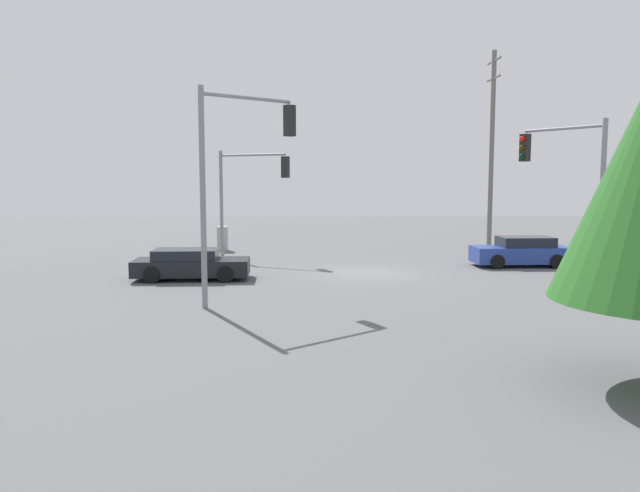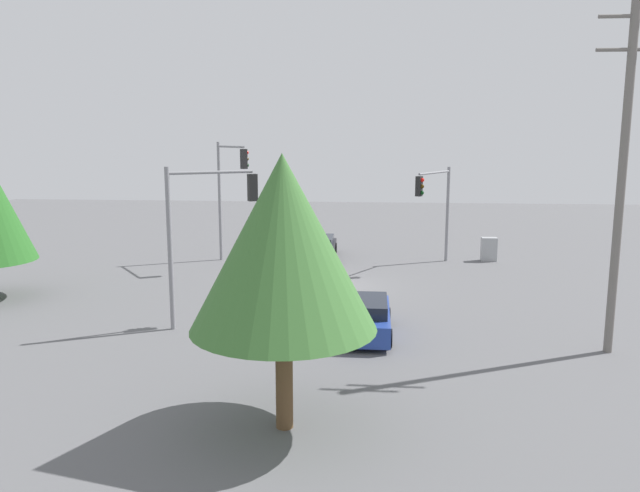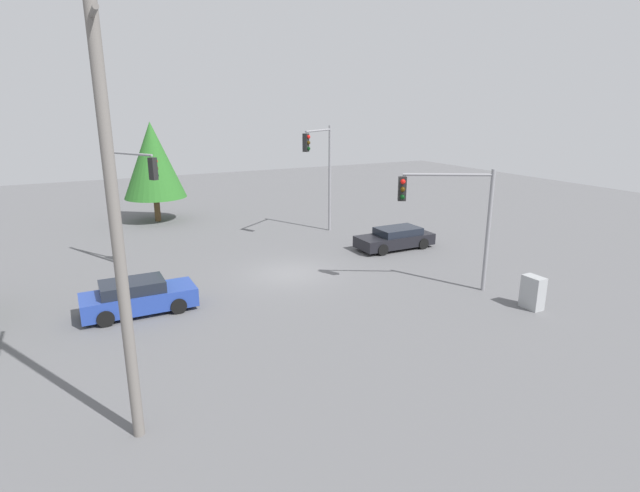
{
  "view_description": "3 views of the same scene",
  "coord_description": "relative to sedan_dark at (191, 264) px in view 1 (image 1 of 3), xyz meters",
  "views": [
    {
      "loc": [
        26.64,
        -3.49,
        4.07
      ],
      "look_at": [
        1.21,
        -2.13,
        1.31
      ],
      "focal_mm": 35.0,
      "sensor_mm": 36.0,
      "label": 1
    },
    {
      "loc": [
        -1.9,
        29.59,
        7.19
      ],
      "look_at": [
        0.67,
        0.06,
        2.0
      ],
      "focal_mm": 35.0,
      "sensor_mm": 36.0,
      "label": 2
    },
    {
      "loc": [
        -21.77,
        9.52,
        8.11
      ],
      "look_at": [
        -0.9,
        -1.24,
        1.5
      ],
      "focal_mm": 28.0,
      "sensor_mm": 36.0,
      "label": 3
    }
  ],
  "objects": [
    {
      "name": "ground_plane",
      "position": [
        -1.38,
        7.4,
        -0.61
      ],
      "size": [
        80.0,
        80.0,
        0.0
      ],
      "primitive_type": "plane",
      "color": "#5B5B5E"
    },
    {
      "name": "sedan_dark",
      "position": [
        0.0,
        0.0,
        0.0
      ],
      "size": [
        1.98,
        4.61,
        1.24
      ],
      "color": "black",
      "rests_on": "ground_plane"
    },
    {
      "name": "sedan_blue",
      "position": [
        -3.04,
        14.84,
        0.06
      ],
      "size": [
        1.88,
        4.42,
        1.38
      ],
      "rotation": [
        0.0,
        0.0,
        3.14
      ],
      "color": "#233D93",
      "rests_on": "ground_plane"
    },
    {
      "name": "traffic_signal_main",
      "position": [
        -6.72,
        1.97,
        3.2
      ],
      "size": [
        2.21,
        3.66,
        5.51
      ],
      "rotation": [
        0.0,
        0.0,
        1.05
      ],
      "color": "gray",
      "rests_on": "ground_plane"
    },
    {
      "name": "traffic_signal_cross",
      "position": [
        3.1,
        14.08,
        3.57
      ],
      "size": [
        3.13,
        2.03,
        6.13
      ],
      "rotation": [
        0.0,
        0.0,
        3.68
      ],
      "color": "gray",
      "rests_on": "ground_plane"
    },
    {
      "name": "traffic_signal_aux",
      "position": [
        4.91,
        2.35,
        4.07
      ],
      "size": [
        2.39,
        3.02,
        6.91
      ],
      "rotation": [
        0.0,
        0.0,
        2.22
      ],
      "color": "gray",
      "rests_on": "ground_plane"
    },
    {
      "name": "utility_pole_tall",
      "position": [
        -11.26,
        16.0,
        5.43
      ],
      "size": [
        2.2,
        0.28,
        11.48
      ],
      "color": "slate",
      "rests_on": "ground_plane"
    },
    {
      "name": "electrical_cabinet",
      "position": [
        -10.04,
        0.28,
        0.08
      ],
      "size": [
        0.89,
        0.53,
        1.39
      ],
      "primitive_type": "cube",
      "color": "#9EA0A3",
      "rests_on": "ground_plane"
    }
  ]
}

